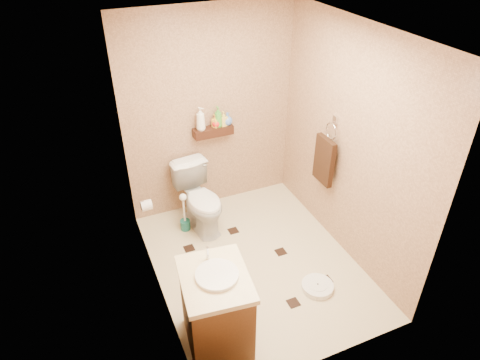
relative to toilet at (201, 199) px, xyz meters
name	(u,v)px	position (x,y,z in m)	size (l,w,h in m)	color
ground	(255,263)	(0.30, -0.83, -0.38)	(2.50, 2.50, 0.00)	beige
wall_back	(210,114)	(0.30, 0.42, 0.82)	(2.00, 0.04, 2.40)	tan
wall_front	(335,255)	(0.30, -2.08, 0.82)	(2.00, 0.04, 2.40)	tan
wall_left	(148,192)	(-0.70, -0.83, 0.82)	(0.04, 2.50, 2.40)	tan
wall_right	(349,146)	(1.30, -0.83, 0.82)	(0.04, 2.50, 2.40)	tan
ceiling	(261,31)	(0.30, -0.83, 2.02)	(2.00, 2.50, 0.02)	white
wall_shelf	(213,131)	(0.30, 0.34, 0.64)	(0.46, 0.14, 0.10)	#36190E
floor_accents	(258,264)	(0.32, -0.86, -0.37)	(1.24, 1.32, 0.01)	black
toilet	(201,199)	(0.00, 0.00, 0.00)	(0.42, 0.74, 0.75)	white
vanity	(216,310)	(-0.40, -1.57, 0.03)	(0.60, 0.70, 0.91)	brown
bathroom_scale	(317,286)	(0.72, -1.40, -0.35)	(0.37, 0.37, 0.06)	white
toilet_brush	(185,217)	(-0.20, 0.00, -0.20)	(0.11, 0.11, 0.50)	#1A6962
towel_ring	(325,158)	(1.21, -0.58, 0.57)	(0.12, 0.30, 0.76)	silver
toilet_paper	(146,205)	(-0.64, -0.18, 0.22)	(0.12, 0.11, 0.12)	white
bottle_a	(201,119)	(0.16, 0.34, 0.83)	(0.10, 0.10, 0.27)	white
bottle_b	(215,121)	(0.33, 0.34, 0.77)	(0.07, 0.07, 0.15)	gold
bottle_c	(216,122)	(0.34, 0.34, 0.76)	(0.10, 0.10, 0.13)	red
bottle_d	(218,117)	(0.37, 0.34, 0.81)	(0.09, 0.09, 0.24)	green
bottle_e	(224,119)	(0.43, 0.34, 0.78)	(0.08, 0.08, 0.17)	#E2C14B
bottle_f	(227,119)	(0.48, 0.34, 0.77)	(0.12, 0.12, 0.15)	#4E75C4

